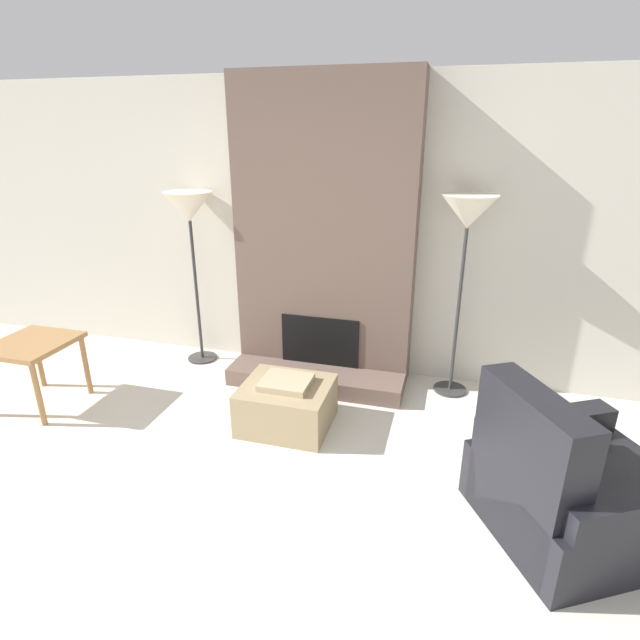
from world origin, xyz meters
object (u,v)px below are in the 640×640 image
(ottoman, at_px, (287,404))
(floor_lamp_right, at_px, (468,220))
(floor_lamp_left, at_px, (189,213))
(armchair, at_px, (569,491))
(side_table, at_px, (33,351))

(ottoman, height_order, floor_lamp_right, floor_lamp_right)
(ottoman, distance_m, floor_lamp_left, 1.97)
(armchair, bearing_deg, floor_lamp_right, -5.42)
(armchair, distance_m, floor_lamp_left, 3.64)
(ottoman, bearing_deg, floor_lamp_left, 143.23)
(armchair, relative_size, floor_lamp_left, 0.80)
(armchair, xyz_separation_m, floor_lamp_right, (-0.68, 1.51, 1.23))
(armchair, xyz_separation_m, floor_lamp_left, (-3.09, 1.51, 1.18))
(ottoman, height_order, side_table, side_table)
(armchair, bearing_deg, side_table, 55.33)
(floor_lamp_right, bearing_deg, armchair, -65.93)
(side_table, height_order, floor_lamp_right, floor_lamp_right)
(side_table, relative_size, floor_lamp_left, 0.37)
(ottoman, height_order, armchair, armchair)
(armchair, distance_m, side_table, 3.97)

